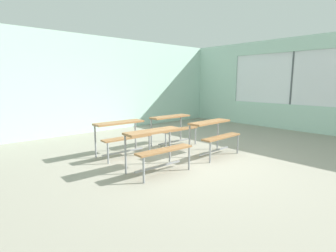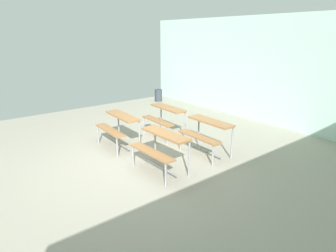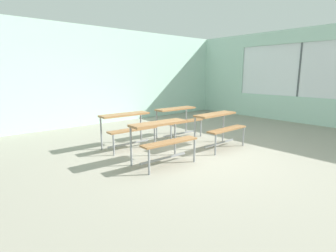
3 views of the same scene
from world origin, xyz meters
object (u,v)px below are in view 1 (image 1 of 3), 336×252
object	(u,v)px
desk_bench_r0c0	(157,141)
desk_bench_r0c1	(214,130)
desk_bench_r1c1	(173,123)
desk_bench_r1c0	(122,130)

from	to	relation	value
desk_bench_r0c0	desk_bench_r0c1	bearing A→B (deg)	2.35
desk_bench_r0c0	desk_bench_r0c1	size ratio (longest dim) A/B	1.00
desk_bench_r1c1	desk_bench_r1c0	bearing A→B (deg)	-179.63
desk_bench_r0c1	desk_bench_r0c0	bearing A→B (deg)	178.59
desk_bench_r0c1	desk_bench_r1c1	bearing A→B (deg)	90.40
desk_bench_r1c0	desk_bench_r1c1	size ratio (longest dim) A/B	1.00
desk_bench_r0c0	desk_bench_r1c1	bearing A→B (deg)	41.08
desk_bench_r0c1	desk_bench_r1c0	world-z (taller)	same
desk_bench_r0c0	desk_bench_r1c0	xyz separation A→B (m)	(0.06, 1.27, 0.00)
desk_bench_r0c0	desk_bench_r1c0	distance (m)	1.27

